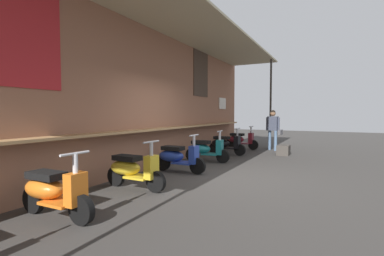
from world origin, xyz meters
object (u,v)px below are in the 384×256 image
at_px(scooter_maroon, 240,140).
at_px(merchandise_crate, 283,150).
at_px(scooter_orange, 52,191).
at_px(scooter_blue, 177,157).
at_px(scooter_teal, 205,149).
at_px(scooter_yellow, 132,169).
at_px(shopper_with_handbag, 273,126).
at_px(scooter_black, 225,144).

height_order(scooter_maroon, merchandise_crate, scooter_maroon).
height_order(scooter_orange, merchandise_crate, scooter_orange).
relative_size(scooter_blue, scooter_teal, 1.00).
bearing_deg(merchandise_crate, scooter_yellow, 162.29).
bearing_deg(scooter_blue, scooter_maroon, 89.87).
relative_size(scooter_yellow, scooter_blue, 1.00).
xyz_separation_m(scooter_yellow, scooter_maroon, (6.97, -0.00, 0.00)).
bearing_deg(scooter_orange, scooter_maroon, 89.80).
relative_size(scooter_blue, merchandise_crate, 2.73).
relative_size(scooter_orange, scooter_maroon, 1.00).
xyz_separation_m(scooter_teal, merchandise_crate, (2.56, -1.92, -0.21)).
bearing_deg(shopper_with_handbag, scooter_teal, 171.34).
relative_size(scooter_teal, shopper_with_handbag, 0.87).
bearing_deg(shopper_with_handbag, scooter_black, 157.05).
bearing_deg(shopper_with_handbag, scooter_blue, 177.17).
bearing_deg(merchandise_crate, scooter_blue, 155.65).
xyz_separation_m(scooter_orange, scooter_black, (6.94, -0.00, 0.00)).
xyz_separation_m(scooter_yellow, scooter_teal, (3.45, -0.00, 0.00)).
distance_m(scooter_yellow, scooter_teal, 3.45).
distance_m(scooter_black, scooter_maroon, 1.78).
relative_size(scooter_yellow, merchandise_crate, 2.74).
xyz_separation_m(scooter_black, merchandise_crate, (0.81, -1.92, -0.21)).
bearing_deg(scooter_teal, scooter_yellow, -94.52).
relative_size(scooter_teal, merchandise_crate, 2.74).
distance_m(scooter_orange, scooter_teal, 5.20).
xyz_separation_m(scooter_yellow, scooter_black, (5.19, -0.00, 0.00)).
bearing_deg(scooter_orange, scooter_black, 89.80).
bearing_deg(scooter_orange, scooter_yellow, 89.80).
height_order(scooter_orange, scooter_blue, same).
height_order(scooter_orange, scooter_maroon, same).
bearing_deg(scooter_maroon, shopper_with_handbag, 10.59).
distance_m(scooter_maroon, shopper_with_handbag, 1.46).
distance_m(scooter_maroon, merchandise_crate, 2.16).
bearing_deg(scooter_teal, merchandise_crate, 48.62).
height_order(scooter_teal, shopper_with_handbag, shopper_with_handbag).
bearing_deg(scooter_teal, scooter_orange, -94.52).
distance_m(scooter_orange, scooter_yellow, 1.75).
bearing_deg(shopper_with_handbag, merchandise_crate, -141.76).
height_order(scooter_teal, merchandise_crate, scooter_teal).
bearing_deg(scooter_teal, shopper_with_handbag, 65.88).
bearing_deg(scooter_black, scooter_teal, -86.13).
bearing_deg(scooter_blue, scooter_teal, 89.87).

